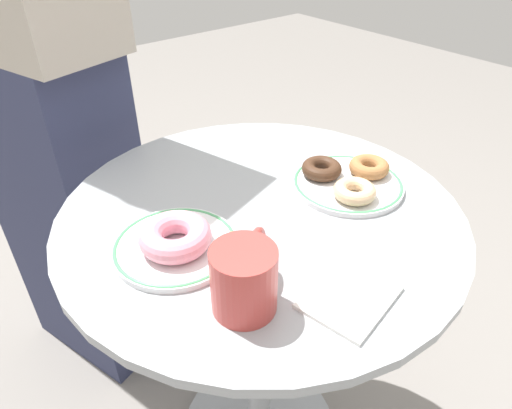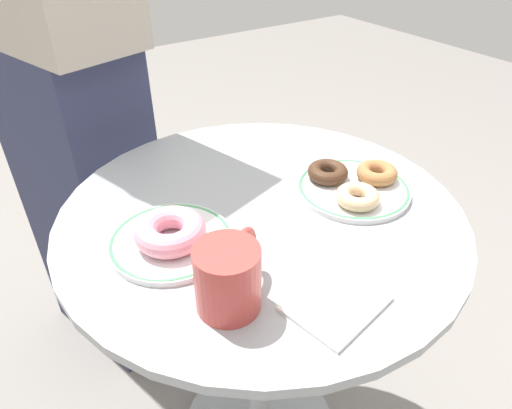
{
  "view_description": "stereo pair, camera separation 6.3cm",
  "coord_description": "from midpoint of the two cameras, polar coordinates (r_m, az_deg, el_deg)",
  "views": [
    {
      "loc": [
        -0.42,
        -0.5,
        1.2
      ],
      "look_at": [
        -0.01,
        -0.0,
        0.75
      ],
      "focal_mm": 31.9,
      "sensor_mm": 36.0,
      "label": 1
    },
    {
      "loc": [
        -0.37,
        -0.53,
        1.2
      ],
      "look_at": [
        -0.01,
        -0.0,
        0.75
      ],
      "focal_mm": 31.9,
      "sensor_mm": 36.0,
      "label": 2
    }
  ],
  "objects": [
    {
      "name": "cafe_table",
      "position": [
        0.96,
        2.48,
        -12.65
      ],
      "size": [
        0.71,
        0.71,
        0.74
      ],
      "color": "#999EA3",
      "rests_on": "ground"
    },
    {
      "name": "plate_left",
      "position": [
        0.73,
        -8.24,
        -4.49
      ],
      "size": [
        0.2,
        0.2,
        0.01
      ],
      "color": "white",
      "rests_on": "cafe_table"
    },
    {
      "name": "plate_right",
      "position": [
        0.86,
        14.13,
        1.91
      ],
      "size": [
        0.21,
        0.21,
        0.01
      ],
      "color": "white",
      "rests_on": "cafe_table"
    },
    {
      "name": "donut_pink_frosted",
      "position": [
        0.7,
        -8.22,
        -3.41
      ],
      "size": [
        0.12,
        0.12,
        0.04
      ],
      "primitive_type": "torus",
      "rotation": [
        0.0,
        0.0,
        0.09
      ],
      "color": "pink",
      "rests_on": "plate_left"
    },
    {
      "name": "donut_cinnamon",
      "position": [
        0.89,
        16.89,
        3.78
      ],
      "size": [
        0.11,
        0.11,
        0.03
      ],
      "primitive_type": "torus",
      "rotation": [
        0.0,
        0.0,
        0.72
      ],
      "color": "#A36B3D",
      "rests_on": "plate_right"
    },
    {
      "name": "donut_chocolate",
      "position": [
        0.87,
        11.03,
        3.98
      ],
      "size": [
        0.09,
        0.09,
        0.03
      ],
      "primitive_type": "torus",
      "rotation": [
        0.0,
        0.0,
        1.74
      ],
      "color": "#422819",
      "rests_on": "plate_right"
    },
    {
      "name": "donut_glazed",
      "position": [
        0.81,
        14.8,
        0.91
      ],
      "size": [
        0.1,
        0.1,
        0.03
      ],
      "primitive_type": "torus",
      "rotation": [
        0.0,
        0.0,
        2.75
      ],
      "color": "#E0B789",
      "rests_on": "plate_right"
    },
    {
      "name": "paper_napkin",
      "position": [
        0.64,
        12.82,
        -12.08
      ],
      "size": [
        0.14,
        0.12,
        0.01
      ],
      "primitive_type": "cube",
      "rotation": [
        0.0,
        0.0,
        0.2
      ],
      "color": "white",
      "rests_on": "cafe_table"
    },
    {
      "name": "coffee_mug",
      "position": [
        0.6,
        -0.36,
        -9.13
      ],
      "size": [
        0.12,
        0.1,
        0.1
      ],
      "color": "#B73D38",
      "rests_on": "cafe_table"
    },
    {
      "name": "person_figure",
      "position": [
        1.17,
        -22.14,
        15.38
      ],
      "size": [
        0.34,
        0.49,
        1.73
      ],
      "color": "#2D3351",
      "rests_on": "ground"
    }
  ]
}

